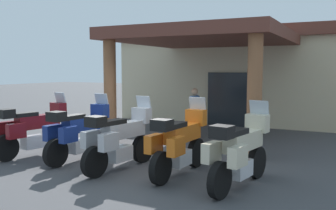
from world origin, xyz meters
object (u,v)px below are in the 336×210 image
Objects in this scene: motel_building at (246,74)px; motorcycle_maroon at (33,129)px; motorcycle_cream at (240,152)px; pedestrian at (195,110)px; motorcycle_orange at (179,143)px; motorcycle_silver at (119,139)px; motorcycle_blue at (79,132)px.

motorcycle_maroon is at bearing -107.57° from motel_building.
motorcycle_cream is 5.10m from pedestrian.
motorcycle_cream is at bearing -96.33° from motorcycle_orange.
pedestrian reaches higher than motorcycle_orange.
motorcycle_silver and motorcycle_cream have the same top height.
motorcycle_maroon is 2.74m from motorcycle_silver.
motorcycle_cream is at bearing -90.15° from motorcycle_blue.
motorcycle_blue is at bearing -100.00° from motel_building.
motorcycle_blue is (-1.46, -9.46, -1.32)m from motel_building.
motel_building is 5.02× the size of motorcycle_silver.
motorcycle_silver is at bearing -91.77° from motel_building.
motorcycle_orange is at bearing -83.53° from motel_building.
motel_building is 5.01× the size of motorcycle_orange.
motorcycle_cream is (5.48, -0.04, 0.00)m from motorcycle_maroon.
motel_building is 6.83× the size of pedestrian.
motel_building reaches higher than motorcycle_silver.
motel_building is 5.05× the size of motorcycle_maroon.
motorcycle_blue is 4.11m from motorcycle_cream.
motorcycle_orange is at bearing -74.13° from pedestrian.
motorcycle_silver is 1.36× the size of pedestrian.
motorcycle_maroon is 0.99× the size of motorcycle_orange.
motorcycle_orange and motorcycle_cream have the same top height.
motorcycle_cream is (2.65, -9.69, -1.32)m from motel_building.
motorcycle_maroon is 1.35× the size of pedestrian.
motorcycle_orange is (4.11, 0.19, 0.00)m from motorcycle_maroon.
motorcycle_blue and motorcycle_cream have the same top height.
pedestrian is (-1.42, 4.04, 0.23)m from motorcycle_orange.
motorcycle_silver is 2.74m from motorcycle_cream.
motorcycle_maroon is (-2.83, -9.65, -1.32)m from motel_building.
motorcycle_blue and motorcycle_orange have the same top height.
motorcycle_blue is (1.37, 0.19, 0.00)m from motorcycle_maroon.
pedestrian is (-0.14, -5.42, -1.08)m from motel_building.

